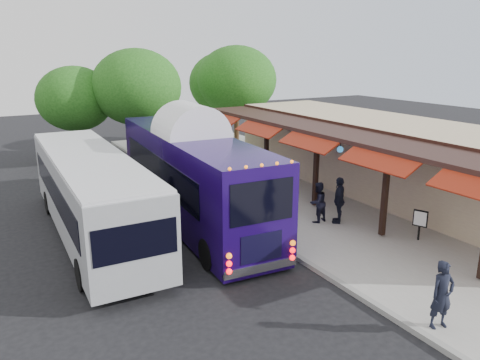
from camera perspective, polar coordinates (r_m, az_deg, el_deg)
ground at (r=16.07m, az=7.26°, el=-9.85°), size 90.00×90.00×0.00m
sidewalk at (r=21.88m, az=11.55°, el=-2.85°), size 10.00×40.00×0.15m
curb at (r=19.14m, az=0.21°, el=-5.22°), size 0.20×40.00×0.16m
station_shelter at (r=23.73m, az=17.98°, el=2.57°), size 8.15×20.00×3.60m
coach_bus at (r=19.17m, az=-5.91°, el=1.00°), size 3.30×12.19×3.86m
city_bus at (r=18.32m, az=-17.70°, el=-1.39°), size 2.82×11.85×3.17m
ped_a at (r=12.87m, az=23.41°, el=-12.73°), size 0.71×0.54×1.77m
ped_b at (r=19.00m, az=9.46°, el=-2.70°), size 0.90×0.76×1.66m
ped_c at (r=19.08m, az=11.99°, el=-2.40°), size 1.11×1.11×1.89m
ped_d at (r=21.90m, az=0.92°, el=-0.10°), size 1.20×1.07×1.61m
sign_board at (r=18.20m, az=21.11°, el=-4.57°), size 0.25×0.49×1.14m
tree_left at (r=29.88m, az=-12.47°, el=10.99°), size 5.48×5.48×7.02m
tree_mid at (r=34.81m, az=-1.76°, el=11.72°), size 5.34×5.34×6.84m
tree_right at (r=33.70m, az=-0.43°, el=12.06°), size 5.66×5.66×7.24m
tree_far at (r=30.89m, az=-19.46°, el=9.32°), size 4.68×4.68×5.99m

